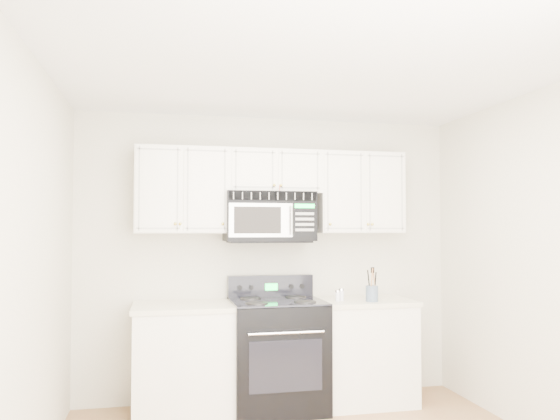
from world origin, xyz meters
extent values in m
cube|color=white|center=(0.00, 0.00, 2.60)|extent=(3.50, 3.50, 0.01)
cube|color=beige|center=(0.00, 1.75, 1.30)|extent=(3.50, 0.01, 2.60)
cube|color=beige|center=(0.00, -1.75, 1.30)|extent=(3.50, 0.01, 2.60)
cube|color=beige|center=(-1.75, 0.00, 1.30)|extent=(0.01, 3.50, 2.60)
cube|color=silver|center=(-0.80, 1.44, 0.44)|extent=(0.82, 0.63, 0.88)
cube|color=beige|center=(-0.80, 1.44, 0.90)|extent=(0.86, 0.65, 0.04)
cube|color=black|center=(-0.80, 1.48, 0.05)|extent=(0.82, 0.55, 0.10)
cube|color=silver|center=(0.80, 1.44, 0.44)|extent=(0.82, 0.63, 0.88)
cube|color=beige|center=(0.80, 1.44, 0.90)|extent=(0.86, 0.65, 0.04)
cube|color=black|center=(0.80, 1.48, 0.05)|extent=(0.82, 0.55, 0.10)
cube|color=black|center=(0.00, 1.41, 0.46)|extent=(0.79, 0.68, 0.92)
cube|color=black|center=(0.00, 1.07, 0.45)|extent=(0.61, 0.01, 0.42)
cylinder|color=white|center=(0.00, 1.04, 0.72)|extent=(0.63, 0.02, 0.02)
cube|color=black|center=(0.00, 1.41, 0.93)|extent=(0.79, 0.68, 0.02)
cube|color=black|center=(0.00, 1.71, 1.02)|extent=(0.79, 0.08, 0.21)
cube|color=#08ED41|center=(0.00, 1.67, 1.02)|extent=(0.11, 0.00, 0.06)
cube|color=silver|center=(-0.82, 1.58, 1.90)|extent=(0.80, 0.33, 0.75)
cube|color=silver|center=(0.82, 1.58, 1.90)|extent=(0.80, 0.33, 0.75)
cube|color=silver|center=(0.00, 1.58, 2.08)|extent=(0.84, 0.33, 0.39)
sphere|color=gold|center=(-0.84, 1.40, 1.60)|extent=(0.03, 0.03, 0.03)
sphere|color=gold|center=(-0.48, 1.40, 1.60)|extent=(0.03, 0.03, 0.03)
sphere|color=gold|center=(0.48, 1.40, 1.60)|extent=(0.03, 0.03, 0.03)
sphere|color=gold|center=(0.84, 1.40, 1.60)|extent=(0.03, 0.03, 0.03)
sphere|color=gold|center=(-0.03, 1.40, 1.94)|extent=(0.03, 0.03, 0.03)
sphere|color=gold|center=(0.03, 1.40, 1.94)|extent=(0.03, 0.03, 0.03)
cylinder|color=red|center=(0.02, 1.40, 1.89)|extent=(0.00, 0.00, 0.11)
sphere|color=gold|center=(0.02, 1.40, 1.83)|extent=(0.04, 0.04, 0.04)
cube|color=black|center=(-0.05, 1.55, 1.67)|extent=(0.79, 0.40, 0.44)
cube|color=#ACA9A5|center=(-0.05, 1.36, 1.84)|extent=(0.77, 0.01, 0.08)
cube|color=#AFAFAF|center=(-0.16, 1.35, 1.63)|extent=(0.56, 0.01, 0.29)
cube|color=black|center=(-0.19, 1.34, 1.63)|extent=(0.41, 0.01, 0.23)
cube|color=black|center=(0.23, 1.35, 1.63)|extent=(0.22, 0.01, 0.29)
cube|color=#08ED41|center=(0.23, 1.34, 1.76)|extent=(0.18, 0.00, 0.04)
cylinder|color=white|center=(0.11, 1.31, 1.63)|extent=(0.02, 0.02, 0.25)
cylinder|color=slate|center=(0.82, 1.27, 0.99)|extent=(0.11, 0.11, 0.14)
cylinder|color=#AD7040|center=(0.85, 1.27, 1.06)|extent=(0.01, 0.01, 0.24)
cylinder|color=black|center=(0.81, 1.29, 1.07)|extent=(0.01, 0.01, 0.26)
cylinder|color=#AD7040|center=(0.81, 1.24, 1.08)|extent=(0.01, 0.01, 0.27)
cylinder|color=black|center=(0.85, 1.27, 1.06)|extent=(0.01, 0.01, 0.24)
cylinder|color=silver|center=(0.57, 1.37, 0.97)|extent=(0.04, 0.04, 0.09)
cylinder|color=white|center=(0.57, 1.37, 1.02)|extent=(0.05, 0.05, 0.02)
cylinder|color=silver|center=(0.53, 1.35, 0.96)|extent=(0.04, 0.04, 0.08)
cylinder|color=white|center=(0.53, 1.35, 1.01)|extent=(0.04, 0.04, 0.02)
camera|label=1|loc=(-0.99, -3.26, 1.55)|focal=35.00mm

